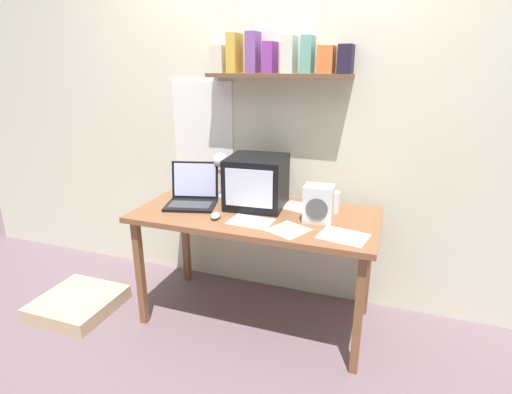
# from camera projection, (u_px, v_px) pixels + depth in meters

# --- Properties ---
(ground_plane) EXTENTS (12.00, 12.00, 0.00)m
(ground_plane) POSITION_uv_depth(u_px,v_px,m) (256.00, 317.00, 2.71)
(ground_plane) COLOR #6A565F
(back_wall) EXTENTS (5.60, 0.24, 2.60)m
(back_wall) POSITION_uv_depth(u_px,v_px,m) (278.00, 114.00, 2.71)
(back_wall) COLOR beige
(back_wall) RESTS_ON ground_plane
(corner_desk) EXTENTS (1.49, 0.72, 0.76)m
(corner_desk) POSITION_uv_depth(u_px,v_px,m) (256.00, 223.00, 2.49)
(corner_desk) COLOR brown
(corner_desk) RESTS_ON ground_plane
(crt_monitor) EXTENTS (0.38, 0.39, 0.32)m
(crt_monitor) POSITION_uv_depth(u_px,v_px,m) (257.00, 182.00, 2.54)
(crt_monitor) COLOR black
(crt_monitor) RESTS_ON corner_desk
(laptop) EXTENTS (0.37, 0.36, 0.26)m
(laptop) POSITION_uv_depth(u_px,v_px,m) (193.00, 194.00, 2.61)
(laptop) COLOR black
(laptop) RESTS_ON corner_desk
(desk_lamp) EXTENTS (0.14, 0.18, 0.32)m
(desk_lamp) POSITION_uv_depth(u_px,v_px,m) (221.00, 169.00, 2.68)
(desk_lamp) COLOR white
(desk_lamp) RESTS_ON corner_desk
(juice_glass) EXTENTS (0.08, 0.08, 0.13)m
(juice_glass) POSITION_uv_depth(u_px,v_px,m) (333.00, 203.00, 2.45)
(juice_glass) COLOR white
(juice_glass) RESTS_ON corner_desk
(space_heater) EXTENTS (0.17, 0.14, 0.22)m
(space_heater) POSITION_uv_depth(u_px,v_px,m) (318.00, 204.00, 2.30)
(space_heater) COLOR silver
(space_heater) RESTS_ON corner_desk
(computer_mouse) EXTENTS (0.09, 0.12, 0.03)m
(computer_mouse) POSITION_uv_depth(u_px,v_px,m) (216.00, 216.00, 2.37)
(computer_mouse) COLOR gray
(computer_mouse) RESTS_ON corner_desk
(open_notebook) EXTENTS (0.28, 0.24, 0.00)m
(open_notebook) POSITION_uv_depth(u_px,v_px,m) (343.00, 236.00, 2.12)
(open_notebook) COLOR white
(open_notebook) RESTS_ON corner_desk
(printed_handout) EXTENTS (0.25, 0.26, 0.00)m
(printed_handout) POSITION_uv_depth(u_px,v_px,m) (288.00, 230.00, 2.20)
(printed_handout) COLOR white
(printed_handout) RESTS_ON corner_desk
(loose_paper_near_monitor) EXTENTS (0.26, 0.19, 0.00)m
(loose_paper_near_monitor) POSITION_uv_depth(u_px,v_px,m) (251.00, 222.00, 2.32)
(loose_paper_near_monitor) COLOR white
(loose_paper_near_monitor) RESTS_ON corner_desk
(loose_paper_near_laptop) EXTENTS (0.30, 0.23, 0.00)m
(loose_paper_near_laptop) POSITION_uv_depth(u_px,v_px,m) (302.00, 208.00, 2.54)
(loose_paper_near_laptop) COLOR white
(loose_paper_near_laptop) RESTS_ON corner_desk
(floor_cushion) EXTENTS (0.51, 0.51, 0.10)m
(floor_cushion) POSITION_uv_depth(u_px,v_px,m) (78.00, 303.00, 2.78)
(floor_cushion) COLOR tan
(floor_cushion) RESTS_ON ground_plane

